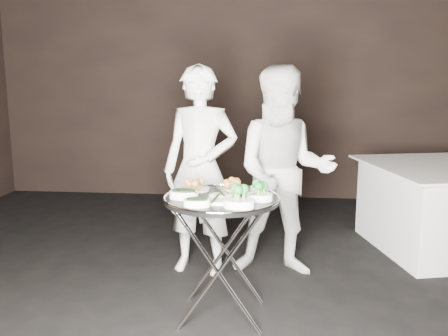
# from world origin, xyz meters

# --- Properties ---
(wall_back) EXTENTS (6.00, 0.05, 3.00)m
(wall_back) POSITION_xyz_m (0.00, 3.52, 1.50)
(wall_back) COLOR black
(wall_back) RESTS_ON floor
(tray_stand) EXTENTS (0.53, 0.45, 0.78)m
(tray_stand) POSITION_xyz_m (0.13, 0.28, 0.44)
(tray_stand) COLOR silver
(tray_stand) RESTS_ON floor
(serving_tray) EXTENTS (0.73, 0.73, 0.04)m
(serving_tray) POSITION_xyz_m (0.13, 0.28, 0.78)
(serving_tray) COLOR black
(serving_tray) RESTS_ON tray_stand
(potato_plate_a) EXTENTS (0.18, 0.18, 0.07)m
(potato_plate_a) POSITION_xyz_m (-0.06, 0.45, 0.82)
(potato_plate_a) COLOR beige
(potato_plate_a) RESTS_ON serving_tray
(potato_plate_b) EXTENTS (0.19, 0.19, 0.07)m
(potato_plate_b) POSITION_xyz_m (0.17, 0.50, 0.82)
(potato_plate_b) COLOR beige
(potato_plate_b) RESTS_ON serving_tray
(greens_bowl) EXTENTS (0.12, 0.12, 0.07)m
(greens_bowl) POSITION_xyz_m (0.36, 0.41, 0.83)
(greens_bowl) COLOR white
(greens_bowl) RESTS_ON serving_tray
(asparagus_plate_a) EXTENTS (0.18, 0.13, 0.03)m
(asparagus_plate_a) POSITION_xyz_m (0.12, 0.30, 0.81)
(asparagus_plate_a) COLOR white
(asparagus_plate_a) RESTS_ON serving_tray
(asparagus_plate_b) EXTENTS (0.21, 0.13, 0.04)m
(asparagus_plate_b) POSITION_xyz_m (0.10, 0.13, 0.81)
(asparagus_plate_b) COLOR white
(asparagus_plate_b) RESTS_ON serving_tray
(spinach_bowl_a) EXTENTS (0.19, 0.13, 0.07)m
(spinach_bowl_a) POSITION_xyz_m (-0.10, 0.23, 0.83)
(spinach_bowl_a) COLOR white
(spinach_bowl_a) RESTS_ON serving_tray
(spinach_bowl_b) EXTENTS (0.16, 0.11, 0.06)m
(spinach_bowl_b) POSITION_xyz_m (0.01, 0.05, 0.82)
(spinach_bowl_b) COLOR white
(spinach_bowl_b) RESTS_ON serving_tray
(broccoli_bowl_a) EXTENTS (0.17, 0.13, 0.07)m
(broccoli_bowl_a) POSITION_xyz_m (0.36, 0.22, 0.83)
(broccoli_bowl_a) COLOR white
(broccoli_bowl_a) RESTS_ON serving_tray
(broccoli_bowl_b) EXTENTS (0.19, 0.15, 0.08)m
(broccoli_bowl_b) POSITION_xyz_m (0.25, 0.05, 0.83)
(broccoli_bowl_b) COLOR white
(broccoli_bowl_b) RESTS_ON serving_tray
(serving_utensils) EXTENTS (0.57, 0.43, 0.01)m
(serving_utensils) POSITION_xyz_m (0.14, 0.35, 0.84)
(serving_utensils) COLOR silver
(serving_utensils) RESTS_ON serving_tray
(waiter_left) EXTENTS (0.64, 0.48, 1.62)m
(waiter_left) POSITION_xyz_m (-0.12, 1.04, 0.81)
(waiter_left) COLOR white
(waiter_left) RESTS_ON floor
(waiter_right) EXTENTS (0.79, 0.61, 1.61)m
(waiter_right) POSITION_xyz_m (0.52, 1.04, 0.81)
(waiter_right) COLOR white
(waiter_right) RESTS_ON floor
(dining_table) EXTENTS (1.33, 1.33, 0.76)m
(dining_table) POSITION_xyz_m (1.99, 1.73, 0.38)
(dining_table) COLOR white
(dining_table) RESTS_ON floor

